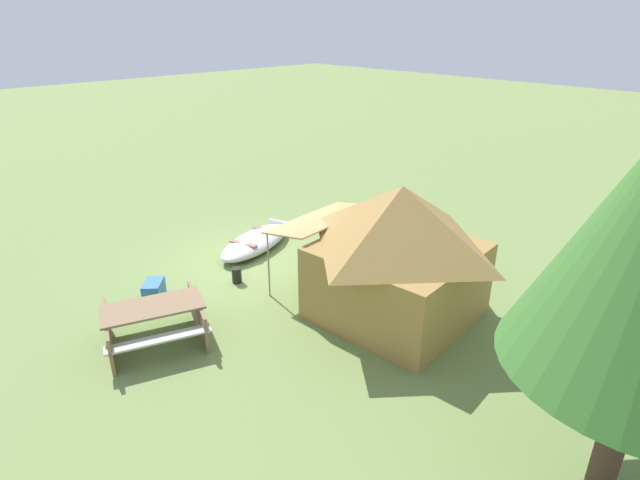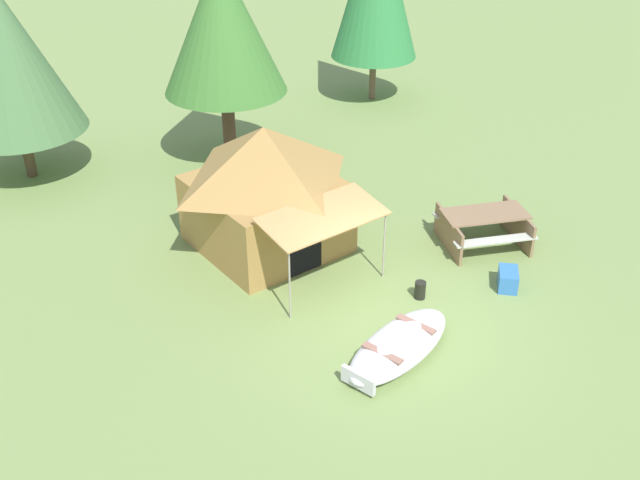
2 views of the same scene
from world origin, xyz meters
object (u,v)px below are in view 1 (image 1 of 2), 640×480
(beached_rowboat, at_px, (256,242))
(cooler_box, at_px, (154,290))
(canvas_cabin_tent, at_px, (398,251))
(picnic_table, at_px, (154,319))
(fuel_can, at_px, (237,275))

(beached_rowboat, height_order, cooler_box, beached_rowboat)
(canvas_cabin_tent, height_order, cooler_box, canvas_cabin_tent)
(picnic_table, xyz_separation_m, fuel_can, (-2.40, -0.85, -0.30))
(fuel_can, bearing_deg, picnic_table, 19.42)
(cooler_box, bearing_deg, beached_rowboat, -171.02)
(picnic_table, height_order, fuel_can, picnic_table)
(picnic_table, bearing_deg, canvas_cabin_tent, 147.79)
(beached_rowboat, height_order, fuel_can, beached_rowboat)
(canvas_cabin_tent, bearing_deg, beached_rowboat, -88.86)
(canvas_cabin_tent, distance_m, picnic_table, 4.69)
(beached_rowboat, distance_m, picnic_table, 4.29)
(picnic_table, height_order, cooler_box, picnic_table)
(cooler_box, bearing_deg, fuel_can, 158.74)
(beached_rowboat, height_order, picnic_table, picnic_table)
(beached_rowboat, bearing_deg, canvas_cabin_tent, 91.14)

